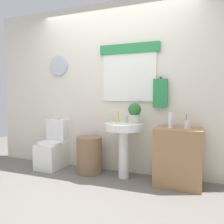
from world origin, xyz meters
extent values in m
plane|color=slate|center=(0.00, 0.00, 0.00)|extent=(8.00, 8.00, 0.00)
cube|color=silver|center=(0.00, 1.15, 1.30)|extent=(4.40, 0.10, 2.60)
cube|color=white|center=(0.24, 1.08, 1.46)|extent=(0.82, 0.03, 0.72)
cube|color=#2D894C|center=(0.24, 1.07, 1.87)|extent=(0.92, 0.04, 0.14)
cylinder|color=silver|center=(-1.00, 1.08, 1.68)|extent=(0.33, 0.03, 0.33)
cylinder|color=black|center=(0.71, 1.07, 1.43)|extent=(0.02, 0.06, 0.02)
cube|color=#2D894C|center=(0.71, 1.05, 1.21)|extent=(0.20, 0.05, 0.40)
cube|color=white|center=(-1.00, 0.85, 0.20)|extent=(0.36, 0.50, 0.41)
cylinder|color=white|center=(-1.00, 0.79, 0.42)|extent=(0.38, 0.38, 0.03)
cube|color=white|center=(-1.00, 1.02, 0.59)|extent=(0.34, 0.18, 0.37)
cylinder|color=silver|center=(-1.00, 1.02, 0.79)|extent=(0.04, 0.04, 0.02)
cylinder|color=#846647|center=(-0.31, 0.85, 0.28)|extent=(0.38, 0.38, 0.56)
cylinder|color=white|center=(0.24, 0.85, 0.34)|extent=(0.15, 0.15, 0.69)
cylinder|color=white|center=(0.24, 0.85, 0.74)|extent=(0.53, 0.53, 0.10)
cylinder|color=silver|center=(0.24, 0.97, 0.84)|extent=(0.03, 0.03, 0.10)
cube|color=#9E754C|center=(1.00, 0.85, 0.38)|extent=(0.60, 0.44, 0.76)
cylinder|color=#DBD166|center=(0.12, 0.90, 0.87)|extent=(0.05, 0.05, 0.17)
cylinder|color=beige|center=(0.38, 0.91, 0.85)|extent=(0.13, 0.13, 0.12)
sphere|color=#2D7033|center=(0.38, 0.91, 0.98)|extent=(0.18, 0.18, 0.18)
cylinder|color=white|center=(0.89, 0.81, 0.86)|extent=(0.05, 0.05, 0.21)
cylinder|color=silver|center=(1.10, 0.87, 0.81)|extent=(0.08, 0.08, 0.10)
cylinder|color=yellow|center=(1.12, 0.87, 0.85)|extent=(0.01, 0.02, 0.18)
cylinder|color=purple|center=(1.08, 0.87, 0.85)|extent=(0.01, 0.03, 0.18)
camera|label=1|loc=(1.29, -2.25, 1.18)|focal=37.26mm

